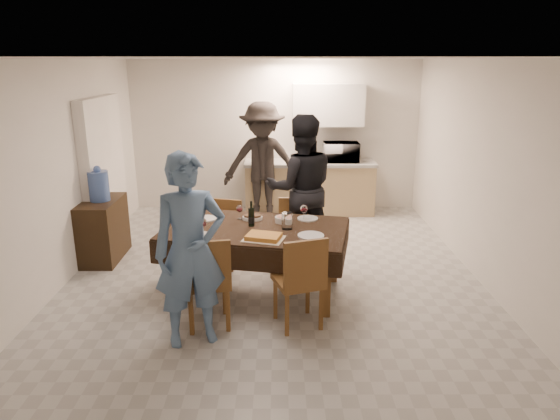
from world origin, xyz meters
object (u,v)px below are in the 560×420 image
at_px(water_pitcher, 287,221).
at_px(person_far, 301,188).
at_px(console, 104,230).
at_px(microwave, 341,152).
at_px(savoury_tart, 264,237).
at_px(water_jug, 99,186).
at_px(wine_bottle, 251,214).
at_px(person_near, 190,251).
at_px(dining_table, 256,230).
at_px(person_kitchen, 262,163).

distance_m(water_pitcher, person_far, 1.12).
xyz_separation_m(console, microwave, (3.41, 2.12, 0.67)).
relative_size(console, water_pitcher, 4.73).
distance_m(water_pitcher, savoury_tart, 0.42).
xyz_separation_m(water_jug, microwave, (3.41, 2.12, 0.07)).
distance_m(wine_bottle, savoury_tart, 0.47).
bearing_deg(person_near, water_pitcher, 27.76).
xyz_separation_m(water_pitcher, microwave, (0.97, 3.18, 0.20)).
relative_size(dining_table, person_near, 1.20).
bearing_deg(dining_table, water_jug, 165.13).
xyz_separation_m(dining_table, microwave, (1.32, 3.13, 0.33)).
height_order(water_jug, person_near, person_near).
relative_size(water_jug, microwave, 0.66).
relative_size(console, savoury_tart, 2.14).
relative_size(dining_table, savoury_tart, 5.34).
height_order(wine_bottle, person_kitchen, person_kitchen).
relative_size(console, person_near, 0.48).
xyz_separation_m(wine_bottle, microwave, (1.37, 3.08, 0.15)).
bearing_deg(water_pitcher, dining_table, 171.87).
relative_size(dining_table, water_pitcher, 11.78).
bearing_deg(water_jug, dining_table, -25.88).
bearing_deg(water_pitcher, console, 156.44).
bearing_deg(water_jug, person_far, 0.83).
bearing_deg(wine_bottle, water_jug, 154.70).
height_order(microwave, person_kitchen, person_kitchen).
bearing_deg(savoury_tart, microwave, 70.77).
height_order(water_jug, person_far, person_far).
height_order(microwave, person_far, person_far).
distance_m(dining_table, savoury_tart, 0.40).
distance_m(person_near, person_kitchen, 3.77).
xyz_separation_m(console, person_far, (2.64, 0.04, 0.56)).
bearing_deg(savoury_tart, dining_table, 104.74).
xyz_separation_m(wine_bottle, water_pitcher, (0.40, -0.10, -0.05)).
bearing_deg(person_kitchen, console, -141.26).
bearing_deg(dining_table, console, 165.13).
height_order(console, water_pitcher, water_pitcher).
bearing_deg(wine_bottle, water_pitcher, -14.04).
relative_size(microwave, person_near, 0.33).
bearing_deg(console, savoury_tart, -32.49).
distance_m(console, person_near, 2.62).
xyz_separation_m(water_jug, wine_bottle, (2.04, -0.96, -0.08)).
height_order(water_jug, person_kitchen, person_kitchen).
distance_m(water_jug, microwave, 4.02).
relative_size(savoury_tart, person_kitchen, 0.21).
bearing_deg(savoury_tart, wine_bottle, 109.23).
xyz_separation_m(wine_bottle, person_far, (0.60, 1.00, 0.04)).
bearing_deg(dining_table, microwave, 78.08).
bearing_deg(person_far, person_near, 56.29).
height_order(wine_bottle, water_pitcher, wine_bottle).
bearing_deg(savoury_tart, console, 147.51).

